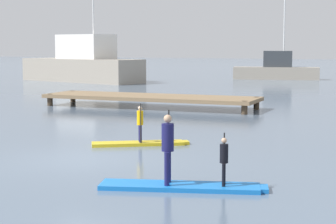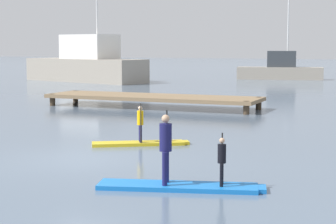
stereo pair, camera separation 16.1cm
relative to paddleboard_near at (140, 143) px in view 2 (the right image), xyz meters
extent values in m
plane|color=slate|center=(-0.44, -2.59, -0.05)|extent=(240.00, 240.00, 0.00)
cube|color=gold|center=(-0.06, -0.04, 0.00)|extent=(2.78, 1.98, 0.10)
cube|color=gold|center=(1.21, 0.71, 0.00)|extent=(0.42, 0.49, 0.09)
cylinder|color=#19194C|center=(-0.06, 0.10, 0.32)|extent=(0.08, 0.08, 0.54)
cylinder|color=#19194C|center=(0.06, -0.10, 0.32)|extent=(0.08, 0.08, 0.54)
cylinder|color=#F2B20C|center=(0.00, 0.00, 0.81)|extent=(0.27, 0.27, 0.44)
sphere|color=beige|center=(0.00, 0.00, 1.11)|extent=(0.13, 0.13, 0.13)
cylinder|color=black|center=(0.08, -0.15, 0.67)|extent=(0.03, 0.03, 1.23)
cube|color=black|center=(0.08, -0.15, 0.14)|extent=(0.10, 0.14, 0.18)
cube|color=blue|center=(3.19, -4.89, 0.00)|extent=(3.56, 1.66, 0.10)
cube|color=blue|center=(4.91, -4.41, 0.00)|extent=(0.37, 0.58, 0.09)
cylinder|color=#19194C|center=(2.89, -4.81, 0.41)|extent=(0.11, 0.11, 0.73)
cylinder|color=#19194C|center=(2.98, -5.11, 0.41)|extent=(0.11, 0.11, 0.73)
cylinder|color=#19194C|center=(2.94, -4.96, 1.08)|extent=(0.33, 0.33, 0.60)
sphere|color=tan|center=(2.94, -4.96, 1.49)|extent=(0.17, 0.17, 0.17)
cylinder|color=black|center=(2.88, -4.76, 0.85)|extent=(0.03, 0.03, 1.60)
cube|color=black|center=(2.88, -4.76, 0.14)|extent=(0.07, 0.14, 0.18)
cylinder|color=black|center=(4.08, -4.53, 0.30)|extent=(0.08, 0.08, 0.49)
cylinder|color=black|center=(4.14, -4.74, 0.30)|extent=(0.08, 0.08, 0.49)
cylinder|color=black|center=(4.11, -4.64, 0.75)|extent=(0.22, 0.22, 0.41)
sphere|color=tan|center=(4.11, -4.64, 1.03)|extent=(0.12, 0.12, 0.12)
cylinder|color=black|center=(4.07, -4.48, 0.61)|extent=(0.03, 0.03, 1.13)
cube|color=black|center=(4.07, -4.48, 0.14)|extent=(0.07, 0.14, 0.18)
cube|color=#9E9384|center=(-18.32, 27.89, 0.92)|extent=(12.17, 6.49, 1.95)
cube|color=white|center=(-17.76, 27.72, 2.92)|extent=(5.25, 3.94, 2.04)
cylinder|color=silver|center=(-16.87, 27.46, 6.46)|extent=(0.12, 0.12, 5.04)
cube|color=#9E9384|center=(-3.57, 37.31, 0.51)|extent=(7.82, 2.99, 1.12)
cube|color=#33383D|center=(-3.43, 37.33, 1.80)|extent=(2.70, 1.59, 1.46)
cylinder|color=silver|center=(-2.93, 37.42, 4.83)|extent=(0.12, 0.12, 4.60)
cube|color=#846B4C|center=(-4.28, 10.52, 0.46)|extent=(10.90, 2.87, 0.18)
cylinder|color=#473828|center=(-9.43, 9.39, 0.25)|extent=(0.28, 0.28, 0.60)
cylinder|color=#473828|center=(-9.43, 11.65, 0.25)|extent=(0.28, 0.28, 0.60)
cylinder|color=#473828|center=(0.87, 9.39, 0.25)|extent=(0.28, 0.28, 0.60)
cylinder|color=#473828|center=(0.87, 11.65, 0.25)|extent=(0.28, 0.28, 0.60)
camera|label=1|loc=(7.75, -16.85, 3.07)|focal=64.13mm
camera|label=2|loc=(7.90, -16.79, 3.07)|focal=64.13mm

